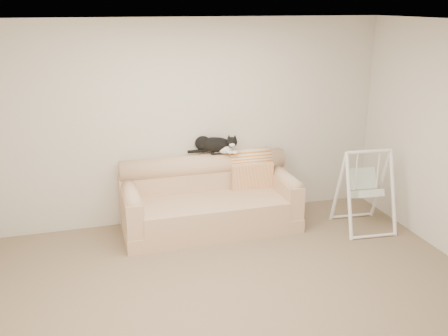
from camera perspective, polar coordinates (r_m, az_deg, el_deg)
name	(u,v)px	position (r m, az deg, el deg)	size (l,w,h in m)	color
ground_plane	(243,293)	(5.15, 2.20, -14.07)	(5.00, 5.00, 0.00)	brown
room_shell	(245,146)	(4.51, 2.43, 2.52)	(5.04, 4.04, 2.60)	beige
sofa	(209,201)	(6.38, -1.73, -3.80)	(2.20, 0.93, 0.90)	tan
remote_a	(218,153)	(6.45, -0.70, 1.72)	(0.18, 0.05, 0.03)	black
remote_b	(230,153)	(6.49, 0.71, 1.78)	(0.18, 0.10, 0.02)	black
tuxedo_cat	(215,145)	(6.45, -1.06, 2.70)	(0.64, 0.42, 0.26)	black
throw_blanket	(249,164)	(6.63, 2.90, 0.48)	(0.56, 0.38, 0.58)	orange
baby_swing	(365,189)	(6.55, 15.82, -2.34)	(0.68, 0.72, 1.05)	white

